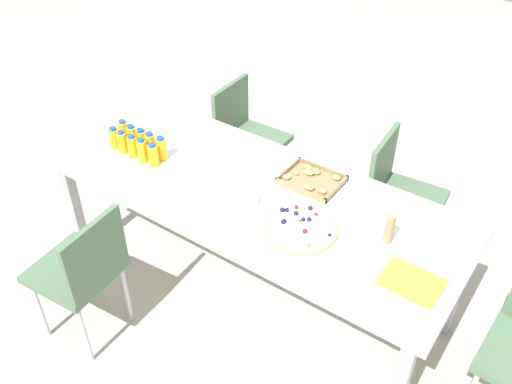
{
  "coord_description": "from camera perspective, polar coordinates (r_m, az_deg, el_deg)",
  "views": [
    {
      "loc": [
        1.34,
        -1.86,
        2.52
      ],
      "look_at": [
        0.05,
        -0.03,
        0.77
      ],
      "focal_mm": 39.16,
      "sensor_mm": 36.0,
      "label": 1
    }
  ],
  "objects": [
    {
      "name": "juice_bottle_8",
      "position": [
        3.18,
        -10.74,
        4.81
      ],
      "size": [
        0.06,
        0.06,
        0.14
      ],
      "color": "#FAAD14",
      "rests_on": "party_table"
    },
    {
      "name": "juice_bottle_6",
      "position": [
        3.27,
        -12.57,
        5.57
      ],
      "size": [
        0.06,
        0.06,
        0.14
      ],
      "color": "#F9AD14",
      "rests_on": "party_table"
    },
    {
      "name": "napkin_stack",
      "position": [
        3.39,
        -6.23,
        6.42
      ],
      "size": [
        0.15,
        0.15,
        0.01
      ],
      "primitive_type": "cube",
      "color": "white",
      "rests_on": "party_table"
    },
    {
      "name": "juice_bottle_1",
      "position": [
        3.23,
        -13.5,
        4.95
      ],
      "size": [
        0.05,
        0.05,
        0.14
      ],
      "color": "#FAAE14",
      "rests_on": "party_table"
    },
    {
      "name": "plate_stack",
      "position": [
        2.81,
        -1.79,
        -0.81
      ],
      "size": [
        0.21,
        0.21,
        0.02
      ],
      "color": "silver",
      "rests_on": "party_table"
    },
    {
      "name": "chair_far_left",
      "position": [
        3.83,
        -1.1,
        6.12
      ],
      "size": [
        0.41,
        0.41,
        0.83
      ],
      "rotation": [
        0.0,
        0.0,
        -1.54
      ],
      "color": "#4C6B4C",
      "rests_on": "ground_plane"
    },
    {
      "name": "fruit_pizza",
      "position": [
        2.65,
        4.56,
        -3.71
      ],
      "size": [
        0.35,
        0.35,
        0.05
      ],
      "color": "tan",
      "rests_on": "party_table"
    },
    {
      "name": "juice_bottle_5",
      "position": [
        3.32,
        -13.36,
        5.99
      ],
      "size": [
        0.06,
        0.06,
        0.14
      ],
      "color": "#FAAD14",
      "rests_on": "party_table"
    },
    {
      "name": "juice_bottle_9",
      "position": [
        3.13,
        -9.65,
        4.39
      ],
      "size": [
        0.06,
        0.06,
        0.14
      ],
      "color": "#F9AD14",
      "rests_on": "party_table"
    },
    {
      "name": "snack_tray",
      "position": [
        2.95,
        5.66,
        1.25
      ],
      "size": [
        0.31,
        0.25,
        0.04
      ],
      "color": "olive",
      "rests_on": "party_table"
    },
    {
      "name": "juice_bottle_4",
      "position": [
        3.08,
        -10.46,
        3.72
      ],
      "size": [
        0.06,
        0.06,
        0.14
      ],
      "color": "#F9AC14",
      "rests_on": "party_table"
    },
    {
      "name": "juice_bottle_3",
      "position": [
        3.13,
        -11.56,
        4.16
      ],
      "size": [
        0.06,
        0.06,
        0.14
      ],
      "color": "#F9AC14",
      "rests_on": "party_table"
    },
    {
      "name": "ground_plane",
      "position": [
        3.41,
        -0.45,
        -9.73
      ],
      "size": [
        12.0,
        12.0,
        0.0
      ],
      "primitive_type": "plane",
      "color": "#B2A899"
    },
    {
      "name": "juice_bottle_0",
      "position": [
        3.28,
        -14.27,
        5.35
      ],
      "size": [
        0.06,
        0.06,
        0.13
      ],
      "color": "#F9AC14",
      "rests_on": "party_table"
    },
    {
      "name": "party_table",
      "position": [
        2.93,
        -0.52,
        -0.66
      ],
      "size": [
        2.27,
        0.89,
        0.75
      ],
      "color": "white",
      "rests_on": "ground_plane"
    },
    {
      "name": "juice_bottle_7",
      "position": [
        3.22,
        -11.59,
        5.19
      ],
      "size": [
        0.06,
        0.06,
        0.14
      ],
      "color": "#F9AE14",
      "rests_on": "party_table"
    },
    {
      "name": "chair_far_right",
      "position": [
        3.4,
        14.27,
        0.22
      ],
      "size": [
        0.43,
        0.43,
        0.83
      ],
      "rotation": [
        0.0,
        0.0,
        -1.49
      ],
      "color": "#4C6B4C",
      "rests_on": "ground_plane"
    },
    {
      "name": "cardboard_tube",
      "position": [
        2.61,
        13.45,
        -3.68
      ],
      "size": [
        0.04,
        0.04,
        0.15
      ],
      "primitive_type": "cylinder",
      "color": "#9E7A56",
      "rests_on": "party_table"
    },
    {
      "name": "paper_folder",
      "position": [
        2.5,
        15.59,
        -8.83
      ],
      "size": [
        0.26,
        0.2,
        0.01
      ],
      "primitive_type": "cube",
      "rotation": [
        0.0,
        0.0,
        -0.02
      ],
      "color": "yellow",
      "rests_on": "party_table"
    },
    {
      "name": "chair_near_left",
      "position": [
        2.95,
        -17.23,
        -7.41
      ],
      "size": [
        0.43,
        0.43,
        0.83
      ],
      "rotation": [
        0.0,
        0.0,
        1.65
      ],
      "color": "#4C6B4C",
      "rests_on": "ground_plane"
    },
    {
      "name": "juice_bottle_2",
      "position": [
        3.19,
        -12.5,
        4.58
      ],
      "size": [
        0.06,
        0.06,
        0.13
      ],
      "color": "#F9AD14",
      "rests_on": "party_table"
    }
  ]
}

